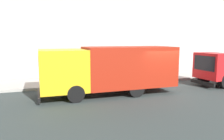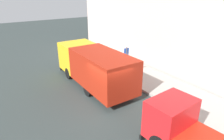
{
  "view_description": "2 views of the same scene",
  "coord_description": "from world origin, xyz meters",
  "px_view_note": "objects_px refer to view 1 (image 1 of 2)",
  "views": [
    {
      "loc": [
        -10.95,
        6.69,
        3.13
      ],
      "look_at": [
        1.04,
        2.66,
        1.35
      ],
      "focal_mm": 34.94,
      "sensor_mm": 36.0,
      "label": 1
    },
    {
      "loc": [
        -5.5,
        -8.78,
        6.49
      ],
      "look_at": [
        1.64,
        1.85,
        1.34
      ],
      "focal_mm": 31.68,
      "sensor_mm": 36.0,
      "label": 2
    }
  ],
  "objects_px": {
    "large_utility_truck": "(109,68)",
    "pedestrian_walking": "(79,68)",
    "street_sign_post": "(105,62)",
    "small_flatbed_truck": "(223,70)",
    "traffic_cone_orange": "(49,81)"
  },
  "relations": [
    {
      "from": "traffic_cone_orange",
      "to": "street_sign_post",
      "type": "height_order",
      "value": "street_sign_post"
    },
    {
      "from": "large_utility_truck",
      "to": "street_sign_post",
      "type": "height_order",
      "value": "large_utility_truck"
    },
    {
      "from": "large_utility_truck",
      "to": "small_flatbed_truck",
      "type": "xyz_separation_m",
      "value": [
        -0.12,
        -8.18,
        -0.46
      ]
    },
    {
      "from": "small_flatbed_truck",
      "to": "traffic_cone_orange",
      "type": "bearing_deg",
      "value": 71.62
    },
    {
      "from": "small_flatbed_truck",
      "to": "street_sign_post",
      "type": "xyz_separation_m",
      "value": [
        2.65,
        7.64,
        0.54
      ]
    },
    {
      "from": "small_flatbed_truck",
      "to": "street_sign_post",
      "type": "distance_m",
      "value": 8.11
    },
    {
      "from": "large_utility_truck",
      "to": "small_flatbed_truck",
      "type": "relative_size",
      "value": 1.62
    },
    {
      "from": "pedestrian_walking",
      "to": "street_sign_post",
      "type": "distance_m",
      "value": 2.13
    },
    {
      "from": "large_utility_truck",
      "to": "street_sign_post",
      "type": "relative_size",
      "value": 3.17
    },
    {
      "from": "pedestrian_walking",
      "to": "street_sign_post",
      "type": "bearing_deg",
      "value": -41.86
    },
    {
      "from": "pedestrian_walking",
      "to": "small_flatbed_truck",
      "type": "bearing_deg",
      "value": -26.87
    },
    {
      "from": "pedestrian_walking",
      "to": "large_utility_truck",
      "type": "bearing_deg",
      "value": -77.96
    },
    {
      "from": "large_utility_truck",
      "to": "traffic_cone_orange",
      "type": "height_order",
      "value": "large_utility_truck"
    },
    {
      "from": "large_utility_truck",
      "to": "street_sign_post",
      "type": "distance_m",
      "value": 2.59
    },
    {
      "from": "large_utility_truck",
      "to": "pedestrian_walking",
      "type": "height_order",
      "value": "large_utility_truck"
    }
  ]
}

